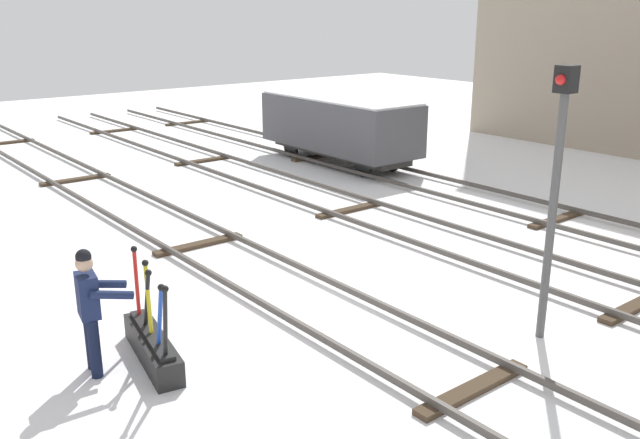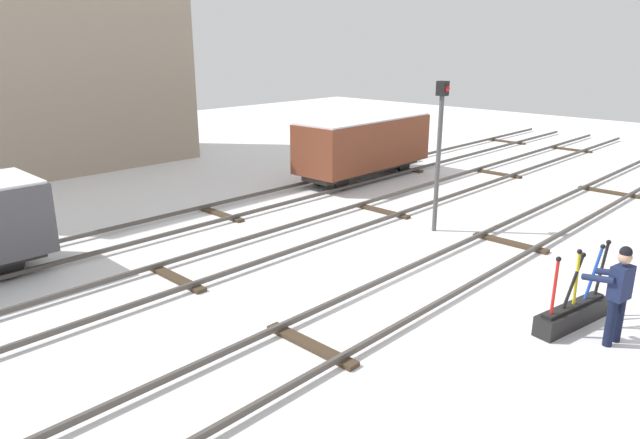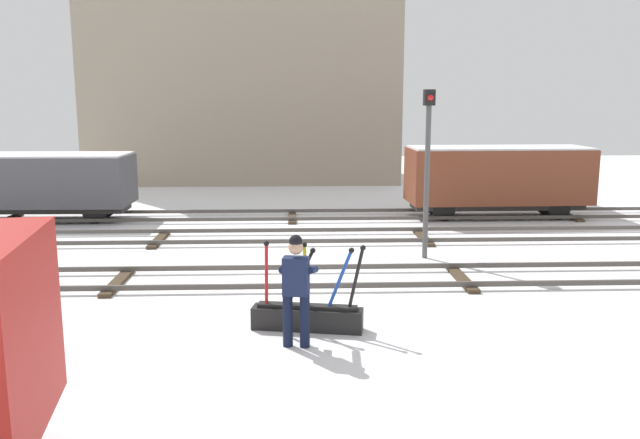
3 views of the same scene
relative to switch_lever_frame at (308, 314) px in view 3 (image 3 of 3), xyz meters
The scene contains 10 objects.
ground_plane 2.82m from the switch_lever_frame, 95.66° to the left, with size 60.00×60.00×0.00m, color white.
track_main_line 2.81m from the switch_lever_frame, 95.66° to the left, with size 44.00×1.94×0.18m.
track_siding_near 6.86m from the switch_lever_frame, 92.31° to the left, with size 44.00×1.94×0.18m.
track_siding_far 10.03m from the switch_lever_frame, 91.58° to the left, with size 44.00×1.94×0.18m.
switch_lever_frame is the anchor object (origin of this frame).
rail_worker 1.03m from the switch_lever_frame, 104.46° to the right, with size 0.62×0.73×1.73m.
signal_post 5.96m from the switch_lever_frame, 59.01° to the left, with size 0.24×0.32×3.91m.
apartment_building 21.48m from the switch_lever_frame, 96.69° to the left, with size 13.99×5.78×11.11m.
freight_car_far_end 11.83m from the switch_lever_frame, 58.31° to the left, with size 5.64×2.04×2.24m.
freight_car_near_switch 12.86m from the switch_lever_frame, 128.61° to the left, with size 5.50×2.08×2.06m.
Camera 3 is at (0.08, -12.88, 3.67)m, focal length 36.56 mm.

